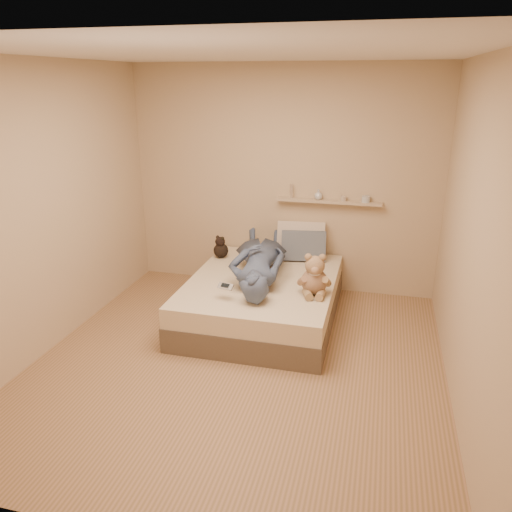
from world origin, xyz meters
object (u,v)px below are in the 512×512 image
(dark_plush, at_px, (221,248))
(wall_shelf, at_px, (328,201))
(teddy_bear, at_px, (314,278))
(game_console, at_px, (225,286))
(person, at_px, (259,259))
(pillow_grey, at_px, (303,246))
(pillow_cream, at_px, (301,239))
(bed, at_px, (263,299))

(dark_plush, xyz_separation_m, wall_shelf, (1.18, 0.39, 0.54))
(teddy_bear, relative_size, wall_shelf, 0.35)
(game_console, bearing_deg, person, 76.06)
(game_console, xyz_separation_m, wall_shelf, (0.77, 1.49, 0.52))
(dark_plush, distance_m, person, 0.74)
(dark_plush, relative_size, wall_shelf, 0.22)
(game_console, distance_m, dark_plush, 1.18)
(pillow_grey, bearing_deg, person, -120.67)
(pillow_cream, relative_size, person, 0.35)
(dark_plush, bearing_deg, pillow_grey, 10.04)
(game_console, height_order, dark_plush, dark_plush)
(teddy_bear, height_order, wall_shelf, wall_shelf)
(dark_plush, xyz_separation_m, pillow_grey, (0.94, 0.17, 0.06))
(pillow_grey, bearing_deg, teddy_bear, -74.68)
(game_console, distance_m, pillow_grey, 1.38)
(person, bearing_deg, bed, 122.73)
(pillow_grey, bearing_deg, game_console, -112.68)
(dark_plush, height_order, person, person)
(person, bearing_deg, wall_shelf, -135.47)
(teddy_bear, bearing_deg, bed, 155.71)
(bed, height_order, pillow_grey, pillow_grey)
(dark_plush, bearing_deg, teddy_bear, -33.07)
(teddy_bear, distance_m, pillow_grey, 0.98)
(teddy_bear, distance_m, pillow_cream, 1.13)
(pillow_cream, bearing_deg, person, -112.59)
(bed, relative_size, teddy_bear, 4.52)
(person, bearing_deg, pillow_cream, -122.31)
(wall_shelf, bearing_deg, pillow_cream, -164.74)
(pillow_grey, bearing_deg, pillow_cream, 110.55)
(dark_plush, relative_size, pillow_cream, 0.48)
(teddy_bear, height_order, pillow_grey, teddy_bear)
(person, distance_m, wall_shelf, 1.14)
(bed, bearing_deg, teddy_bear, -24.29)
(game_console, xyz_separation_m, teddy_bear, (0.79, 0.32, 0.04))
(game_console, height_order, person, person)
(game_console, relative_size, dark_plush, 0.61)
(pillow_grey, bearing_deg, wall_shelf, 42.72)
(game_console, xyz_separation_m, pillow_grey, (0.53, 1.27, 0.04))
(pillow_cream, xyz_separation_m, person, (-0.32, -0.77, -0.01))
(dark_plush, height_order, pillow_cream, pillow_cream)
(bed, height_order, wall_shelf, wall_shelf)
(dark_plush, bearing_deg, person, -38.90)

